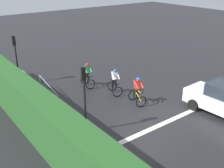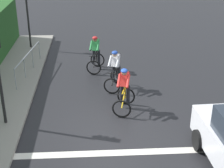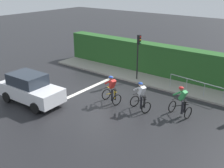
# 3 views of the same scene
# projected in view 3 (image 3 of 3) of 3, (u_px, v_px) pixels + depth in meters

# --- Properties ---
(ground_plane) EXTENTS (80.00, 80.00, 0.00)m
(ground_plane) POSITION_uv_depth(u_px,v_px,m) (97.00, 94.00, 17.38)
(ground_plane) COLOR black
(sidewalk_kerb) EXTENTS (2.80, 18.06, 0.12)m
(sidewalk_kerb) POSITION_uv_depth(u_px,v_px,m) (157.00, 80.00, 19.48)
(sidewalk_kerb) COLOR gray
(sidewalk_kerb) RESTS_ON ground
(stone_wall_low) EXTENTS (0.44, 18.06, 0.46)m
(stone_wall_low) POSITION_uv_depth(u_px,v_px,m) (163.00, 75.00, 20.08)
(stone_wall_low) COLOR tan
(stone_wall_low) RESTS_ON ground
(hedge_wall) EXTENTS (1.10, 18.06, 2.36)m
(hedge_wall) POSITION_uv_depth(u_px,v_px,m) (166.00, 62.00, 19.95)
(hedge_wall) COLOR #265623
(hedge_wall) RESTS_ON ground
(road_marking_stop_line) EXTENTS (7.00, 0.30, 0.01)m
(road_marking_stop_line) POSITION_uv_depth(u_px,v_px,m) (85.00, 90.00, 17.96)
(road_marking_stop_line) COLOR silver
(road_marking_stop_line) RESTS_ON ground
(cyclist_lead) EXTENTS (0.88, 1.19, 1.66)m
(cyclist_lead) POSITION_uv_depth(u_px,v_px,m) (181.00, 102.00, 14.33)
(cyclist_lead) COLOR black
(cyclist_lead) RESTS_ON ground
(cyclist_second) EXTENTS (0.99, 1.24, 1.66)m
(cyclist_second) POSITION_uv_depth(u_px,v_px,m) (141.00, 97.00, 14.92)
(cyclist_second) COLOR black
(cyclist_second) RESTS_ON ground
(cyclist_mid) EXTENTS (0.93, 1.22, 1.66)m
(cyclist_mid) POSITION_uv_depth(u_px,v_px,m) (112.00, 90.00, 15.85)
(cyclist_mid) COLOR black
(cyclist_mid) RESTS_ON ground
(car_white) EXTENTS (2.01, 4.16, 1.76)m
(car_white) POSITION_uv_depth(u_px,v_px,m) (30.00, 89.00, 15.88)
(car_white) COLOR silver
(car_white) RESTS_ON ground
(traffic_light_near_crossing) EXTENTS (0.24, 0.31, 3.34)m
(traffic_light_near_crossing) POSITION_uv_depth(u_px,v_px,m) (138.00, 51.00, 18.76)
(traffic_light_near_crossing) COLOR black
(traffic_light_near_crossing) RESTS_ON ground
(pedestrian_railing_kerbside) EXTENTS (0.53, 3.65, 1.03)m
(pedestrian_railing_kerbside) POSITION_uv_depth(u_px,v_px,m) (195.00, 84.00, 16.78)
(pedestrian_railing_kerbside) COLOR #999EA3
(pedestrian_railing_kerbside) RESTS_ON ground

